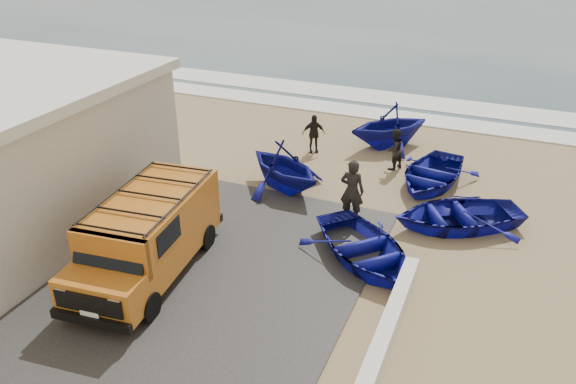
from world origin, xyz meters
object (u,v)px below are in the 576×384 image
(boat_mid_right, at_px, (432,174))
(fisherman_back, at_px, (314,134))
(boat_near_right, at_px, (457,214))
(fisherman_middle, at_px, (394,149))
(van, at_px, (148,233))
(boat_mid_left, at_px, (284,166))
(parapet, at_px, (384,341))
(boat_far_left, at_px, (389,125))
(boat_near_left, at_px, (364,248))
(fisherman_front, at_px, (352,191))

(boat_mid_right, height_order, fisherman_back, fisherman_back)
(boat_near_right, bearing_deg, fisherman_middle, -171.46)
(fisherman_back, bearing_deg, van, -125.52)
(boat_near_right, relative_size, boat_mid_left, 1.20)
(van, xyz_separation_m, fisherman_middle, (4.34, 8.80, -0.40))
(fisherman_middle, relative_size, fisherman_back, 1.01)
(boat_mid_left, distance_m, fisherman_back, 3.40)
(parapet, xyz_separation_m, fisherman_middle, (-1.98, 9.38, 0.49))
(boat_far_left, bearing_deg, boat_mid_left, -70.80)
(boat_near_right, height_order, boat_mid_right, boat_near_right)
(boat_near_right, relative_size, boat_far_left, 1.15)
(van, xyz_separation_m, boat_near_left, (4.99, 2.61, -0.77))
(fisherman_back, bearing_deg, parapet, -90.44)
(boat_mid_right, bearing_deg, boat_mid_left, -144.32)
(parapet, xyz_separation_m, van, (-6.32, 0.58, 0.89))
(boat_near_left, bearing_deg, boat_mid_left, 93.75)
(van, height_order, boat_near_right, van)
(boat_near_left, xyz_separation_m, boat_near_right, (2.06, 2.84, 0.00))
(boat_near_right, relative_size, fisherman_front, 1.94)
(boat_far_left, bearing_deg, boat_near_left, -36.79)
(boat_mid_right, bearing_deg, boat_near_right, -55.97)
(boat_near_left, relative_size, fisherman_back, 2.54)
(boat_far_left, bearing_deg, fisherman_middle, -27.77)
(van, relative_size, fisherman_front, 2.62)
(parapet, bearing_deg, fisherman_front, 114.03)
(parapet, height_order, fisherman_back, fisherman_back)
(van, distance_m, boat_mid_left, 5.92)
(boat_mid_right, relative_size, fisherman_front, 1.90)
(boat_near_right, bearing_deg, boat_far_left, -178.40)
(boat_near_right, xyz_separation_m, fisherman_back, (-5.94, 3.71, 0.35))
(fisherman_middle, bearing_deg, boat_mid_left, -14.16)
(boat_mid_right, xyz_separation_m, fisherman_front, (-1.83, -3.45, 0.61))
(boat_near_right, distance_m, boat_mid_left, 5.78)
(boat_mid_left, height_order, boat_mid_right, boat_mid_left)
(parapet, bearing_deg, fisherman_back, 118.16)
(van, xyz_separation_m, boat_mid_right, (5.85, 8.04, -0.77))
(parapet, relative_size, boat_mid_left, 1.86)
(boat_near_left, relative_size, boat_mid_right, 1.01)
(boat_far_left, bearing_deg, van, -64.57)
(fisherman_middle, bearing_deg, fisherman_front, 26.47)
(boat_near_left, bearing_deg, fisherman_middle, 50.30)
(boat_near_right, relative_size, boat_mid_right, 1.02)
(fisherman_front, bearing_deg, boat_mid_right, -120.05)
(parapet, height_order, boat_near_left, boat_near_left)
(boat_far_left, bearing_deg, boat_mid_right, -8.16)
(boat_mid_right, height_order, fisherman_middle, fisherman_middle)
(boat_near_left, xyz_separation_m, fisherman_front, (-0.97, 1.98, 0.60))
(parapet, distance_m, fisherman_back, 11.06)
(van, bearing_deg, boat_near_left, 21.72)
(van, relative_size, fisherman_back, 3.46)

